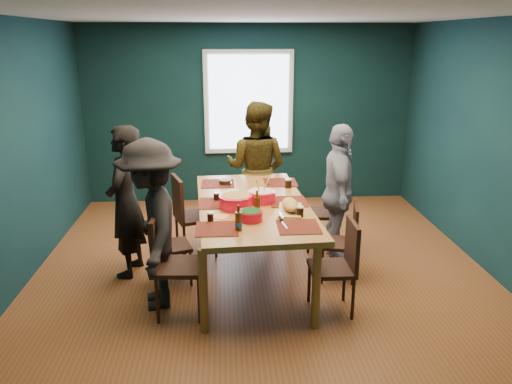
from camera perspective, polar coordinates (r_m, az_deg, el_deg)
room at (r=5.54m, az=0.36°, el=5.59°), size 5.01×5.01×2.71m
dining_table at (r=5.20m, az=-0.35°, el=-2.06°), size 1.25×2.30×0.85m
chair_left_far at (r=5.87m, az=-7.85°, el=-2.06°), size 0.55×0.55×0.97m
chair_left_mid at (r=5.26m, az=-10.59°, el=-5.42°), size 0.47×0.47×0.84m
chair_left_near at (r=4.67m, az=-9.86°, el=-7.33°), size 0.47×0.47×0.98m
chair_right_far at (r=6.10m, az=8.46°, el=-1.59°), size 0.45×0.45×0.92m
chair_right_mid at (r=5.37m, az=10.25°, el=-5.03°), size 0.44×0.44×0.82m
chair_right_near at (r=4.72m, az=9.69°, el=-7.64°), size 0.41×0.41×0.89m
person_far_left at (r=5.47m, az=-14.66°, el=-1.12°), size 0.48×0.65×1.64m
person_back at (r=6.49m, az=0.02°, el=2.74°), size 1.03×0.93×1.73m
person_right at (r=5.72m, az=9.41°, el=-0.22°), size 0.47×0.97×1.59m
person_near_left at (r=4.76m, az=-11.84°, el=-3.74°), size 0.78×1.14×1.63m
bowl_salad at (r=5.00m, az=-2.34°, el=-1.06°), size 0.33×0.33×0.14m
bowl_dumpling at (r=5.18m, az=0.60°, el=-0.45°), size 0.29×0.29×0.27m
bowl_herbs at (r=4.66m, az=-0.62°, el=-2.67°), size 0.23×0.23×0.10m
cutting_board at (r=4.92m, az=3.90°, el=-1.59°), size 0.29×0.56×0.12m
small_bowl at (r=5.83m, az=-3.56°, el=1.18°), size 0.14×0.14×0.06m
beer_bottle_a at (r=4.42m, az=-2.01°, el=-3.37°), size 0.07×0.07×0.24m
beer_bottle_b at (r=4.83m, az=0.12°, el=-1.48°), size 0.06×0.06×0.23m
cola_glass_a at (r=4.66m, az=-5.24°, el=-2.79°), size 0.06×0.06×0.09m
cola_glass_b at (r=4.79m, az=5.07°, el=-2.16°), size 0.07×0.07×0.10m
cola_glass_c at (r=5.69m, az=3.72°, el=1.06°), size 0.08×0.08×0.11m
cola_glass_d at (r=5.25m, az=-4.54°, el=-0.45°), size 0.06×0.06×0.09m
napkin_a at (r=5.22m, az=3.66°, el=-1.09°), size 0.18×0.18×0.00m
napkin_b at (r=4.79m, az=-4.13°, el=-2.81°), size 0.19×0.19×0.00m
napkin_c at (r=4.53m, az=4.75°, el=-4.03°), size 0.19×0.19×0.00m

